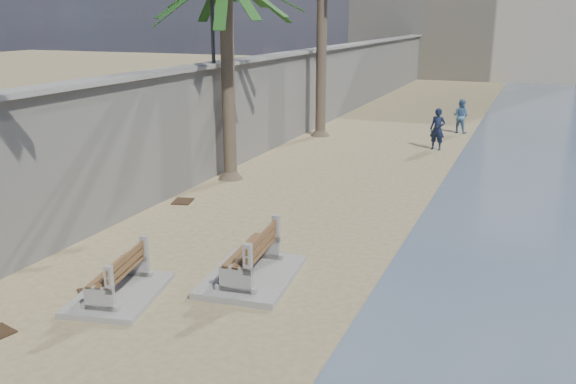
% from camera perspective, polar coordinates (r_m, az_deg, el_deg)
% --- Properties ---
extents(seawall, '(0.45, 70.00, 3.50)m').
position_cam_1_polar(seawall, '(27.28, 1.27, 9.20)').
color(seawall, gray).
rests_on(seawall, ground_plane).
extents(wall_cap, '(0.80, 70.00, 0.12)m').
position_cam_1_polar(wall_cap, '(27.12, 1.30, 12.97)').
color(wall_cap, gray).
rests_on(wall_cap, seawall).
extents(bench_near, '(1.86, 2.53, 0.99)m').
position_cam_1_polar(bench_near, '(12.09, -3.42, -6.27)').
color(bench_near, gray).
rests_on(bench_near, ground_plane).
extents(bench_far, '(1.79, 2.29, 0.86)m').
position_cam_1_polar(bench_far, '(11.79, -15.57, -7.77)').
color(bench_far, gray).
rests_on(bench_far, ground_plane).
extents(person_a, '(0.74, 0.56, 1.86)m').
position_cam_1_polar(person_a, '(24.49, 13.83, 6.01)').
color(person_a, '#131A34').
rests_on(person_a, ground_plane).
extents(person_b, '(0.95, 0.83, 1.67)m').
position_cam_1_polar(person_b, '(28.42, 15.87, 7.01)').
color(person_b, '#496E98').
rests_on(person_b, ground_plane).
extents(debris_c, '(0.66, 0.75, 0.03)m').
position_cam_1_polar(debris_c, '(17.43, -9.82, -0.86)').
color(debris_c, '#382616').
rests_on(debris_c, ground_plane).
extents(debris_d, '(0.61, 0.61, 0.03)m').
position_cam_1_polar(debris_d, '(12.24, -18.11, -8.93)').
color(debris_d, '#382616').
rests_on(debris_d, ground_plane).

